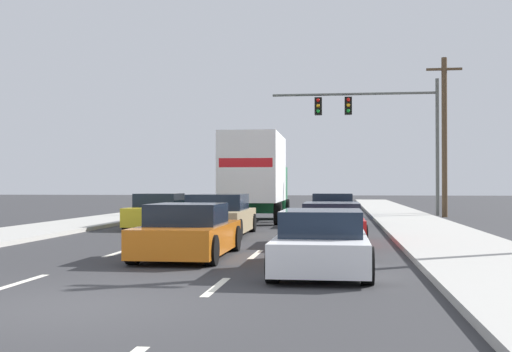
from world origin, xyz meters
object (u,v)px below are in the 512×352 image
at_px(car_black, 333,212).
at_px(utility_pole_mid, 444,135).
at_px(car_gray, 200,207).
at_px(box_truck, 256,174).
at_px(car_tan, 221,217).
at_px(traffic_signal_mast, 369,116).
at_px(car_white, 322,243).
at_px(car_orange, 188,233).
at_px(car_navy, 337,206).
at_px(car_yellow, 160,213).
at_px(car_red, 332,224).

height_order(car_black, utility_pole_mid, utility_pole_mid).
bearing_deg(car_gray, box_truck, -44.45).
distance_m(car_gray, utility_pole_mid, 13.05).
relative_size(car_tan, traffic_signal_mast, 0.51).
xyz_separation_m(car_gray, car_white, (6.57, -19.33, 0.01)).
relative_size(car_gray, car_tan, 1.01).
relative_size(box_truck, car_black, 1.82).
bearing_deg(car_orange, utility_pole_mid, 66.26).
bearing_deg(car_navy, car_black, -91.00).
bearing_deg(car_orange, car_tan, 93.93).
bearing_deg(car_navy, box_truck, -127.56).
relative_size(car_yellow, car_black, 0.97).
bearing_deg(car_red, car_gray, 116.74).
bearing_deg(car_tan, car_gray, 105.54).
bearing_deg(car_yellow, traffic_signal_mast, 54.75).
height_order(car_yellow, traffic_signal_mast, traffic_signal_mast).
bearing_deg(traffic_signal_mast, box_truck, -125.09).
xyz_separation_m(car_navy, utility_pole_mid, (5.50, 1.12, 3.67)).
xyz_separation_m(car_tan, car_white, (3.55, -8.47, -0.07)).
xyz_separation_m(car_orange, car_red, (3.21, 4.13, -0.01)).
bearing_deg(car_red, car_navy, 89.72).
height_order(car_tan, car_orange, car_tan).
bearing_deg(car_navy, car_white, -90.49).
relative_size(car_gray, car_yellow, 1.14).
xyz_separation_m(car_gray, car_orange, (3.47, -17.38, 0.03)).
bearing_deg(box_truck, traffic_signal_mast, 54.91).
distance_m(car_tan, traffic_signal_mast, 16.92).
xyz_separation_m(car_tan, car_black, (3.61, 5.17, -0.03)).
distance_m(car_black, car_white, 13.64).
bearing_deg(car_gray, car_navy, 12.23).
relative_size(box_truck, car_tan, 1.67).
bearing_deg(box_truck, utility_pole_mid, 32.37).
distance_m(box_truck, car_white, 16.60).
height_order(car_white, traffic_signal_mast, traffic_signal_mast).
height_order(car_gray, utility_pole_mid, utility_pole_mid).
height_order(car_orange, car_white, car_orange).
height_order(car_gray, traffic_signal_mast, traffic_signal_mast).
distance_m(car_gray, car_navy, 6.91).
height_order(car_black, car_red, car_black).
height_order(car_red, utility_pole_mid, utility_pole_mid).
xyz_separation_m(car_tan, traffic_signal_mast, (5.50, 15.27, 4.80)).
xyz_separation_m(car_gray, car_tan, (3.02, -10.85, 0.08)).
height_order(car_red, traffic_signal_mast, traffic_signal_mast).
bearing_deg(car_tan, car_black, 55.08).
xyz_separation_m(car_gray, traffic_signal_mast, (8.52, 4.41, 4.88)).
bearing_deg(car_navy, car_orange, -99.88).
bearing_deg(car_white, car_orange, 147.92).
height_order(car_gray, car_white, same).
distance_m(car_red, traffic_signal_mast, 18.41).
relative_size(car_navy, car_white, 1.00).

